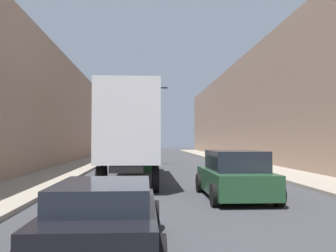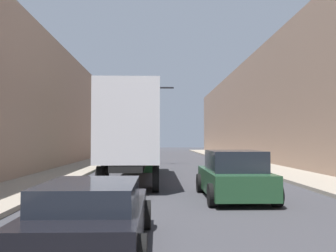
% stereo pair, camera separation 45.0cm
% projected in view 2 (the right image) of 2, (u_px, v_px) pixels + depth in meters
% --- Properties ---
extents(sidewalk_right, '(2.87, 80.00, 0.15)m').
position_uv_depth(sidewalk_right, '(246.00, 163.00, 31.33)').
color(sidewalk_right, gray).
rests_on(sidewalk_right, ground).
extents(sidewalk_left, '(2.87, 80.00, 0.15)m').
position_uv_depth(sidewalk_left, '(93.00, 163.00, 30.96)').
color(sidewalk_left, gray).
rests_on(sidewalk_left, ground).
extents(building_right, '(6.00, 80.00, 10.12)m').
position_uv_depth(building_right, '(298.00, 104.00, 31.64)').
color(building_right, '#997A66').
rests_on(building_right, ground).
extents(building_left, '(6.00, 80.00, 8.73)m').
position_uv_depth(building_left, '(39.00, 111.00, 31.00)').
color(building_left, '#997A66').
rests_on(building_left, ground).
extents(semi_truck, '(2.42, 11.94, 4.26)m').
position_uv_depth(semi_truck, '(135.00, 132.00, 18.97)').
color(semi_truck, silver).
rests_on(semi_truck, ground).
extents(sedan_car, '(2.10, 4.31, 1.23)m').
position_uv_depth(sedan_car, '(92.00, 216.00, 6.85)').
color(sedan_car, black).
rests_on(sedan_car, ground).
extents(suv_car, '(2.18, 4.47, 1.63)m').
position_uv_depth(suv_car, '(234.00, 176.00, 12.71)').
color(suv_car, '#234C2D').
rests_on(suv_car, ground).
extents(traffic_signal_gantry, '(5.18, 0.35, 6.50)m').
position_uv_depth(traffic_signal_gantry, '(127.00, 108.00, 29.88)').
color(traffic_signal_gantry, black).
rests_on(traffic_signal_gantry, ground).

